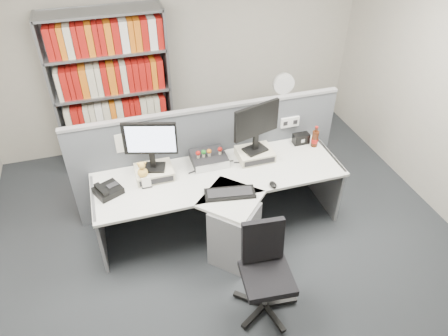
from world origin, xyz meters
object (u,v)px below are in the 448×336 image
object	(u,v)px
desk_phone	(107,190)
desk_calendar	(146,182)
monitor_right	(256,124)
shelving_unit	(113,94)
monitor_left	(150,142)
filing_cabinet	(279,129)
desk_fan	(283,86)
desk	(226,207)
desktop_pc	(209,159)
speaker	(301,139)
cola_bottle	(315,139)
office_chair	(265,268)
keyboard	(230,193)
mouse	(273,185)

from	to	relation	value
desk_phone	desk_calendar	bearing A→B (deg)	-0.86
monitor_right	shelving_unit	bearing A→B (deg)	132.67
monitor_left	shelving_unit	xyz separation A→B (m)	(-0.25, 1.46, -0.16)
monitor_left	desk_calendar	bearing A→B (deg)	-125.30
filing_cabinet	monitor_right	bearing A→B (deg)	-126.42
desk_calendar	filing_cabinet	bearing A→B (deg)	30.75
monitor_left	desk_fan	world-z (taller)	monitor_left
shelving_unit	desk_fan	xyz separation A→B (m)	(2.10, -0.45, 0.02)
monitor_right	desk	bearing A→B (deg)	-139.57
desktop_pc	desk_phone	distance (m)	1.10
shelving_unit	monitor_right	bearing A→B (deg)	-47.33
speaker	cola_bottle	world-z (taller)	cola_bottle
desk_phone	office_chair	xyz separation A→B (m)	(1.22, -1.13, -0.27)
desktop_pc	desk_phone	bearing A→B (deg)	-169.30
desk_calendar	filing_cabinet	size ratio (longest dim) A/B	0.17
desk_phone	desk	bearing A→B (deg)	-12.19
speaker	cola_bottle	xyz separation A→B (m)	(0.12, -0.10, 0.04)
keyboard	desktop_pc	bearing A→B (deg)	95.64
cola_bottle	shelving_unit	xyz separation A→B (m)	(-2.08, 1.44, 0.16)
monitor_right	keyboard	distance (m)	0.79
mouse	office_chair	distance (m)	0.88
desk	office_chair	size ratio (longest dim) A/B	2.87
keyboard	mouse	world-z (taller)	mouse
desk	monitor_right	size ratio (longest dim) A/B	4.72
office_chair	keyboard	bearing A→B (deg)	96.27
desk	monitor_right	bearing A→B (deg)	40.43
desk_phone	cola_bottle	distance (m)	2.31
desk	mouse	bearing A→B (deg)	-15.19
mouse	office_chair	size ratio (longest dim) A/B	0.12
monitor_left	monitor_right	world-z (taller)	monitor_right
desk_phone	office_chair	bearing A→B (deg)	-42.81
desk	desktop_pc	size ratio (longest dim) A/B	7.10
monitor_left	mouse	bearing A→B (deg)	-24.65
desk_fan	mouse	bearing A→B (deg)	-115.95
desktop_pc	desk_calendar	bearing A→B (deg)	-163.33
desktop_pc	office_chair	xyz separation A→B (m)	(0.14, -1.34, -0.28)
monitor_left	filing_cabinet	distance (m)	2.25
keyboard	office_chair	bearing A→B (deg)	-83.73
monitor_left	monitor_right	distance (m)	1.10
monitor_right	speaker	distance (m)	0.72
filing_cabinet	desk_phone	bearing A→B (deg)	-153.64
desktop_pc	desk_fan	world-z (taller)	desk_fan
mouse	desk	bearing A→B (deg)	164.81
desktop_pc	desk_fan	size ratio (longest dim) A/B	0.79
monitor_right	keyboard	bearing A→B (deg)	-131.39
monitor_right	desk_fan	distance (m)	1.27
desk_phone	cola_bottle	bearing A→B (deg)	4.03
desk_phone	shelving_unit	distance (m)	1.64
office_chair	desk	bearing A→B (deg)	95.87
monitor_left	desktop_pc	bearing A→B (deg)	6.21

